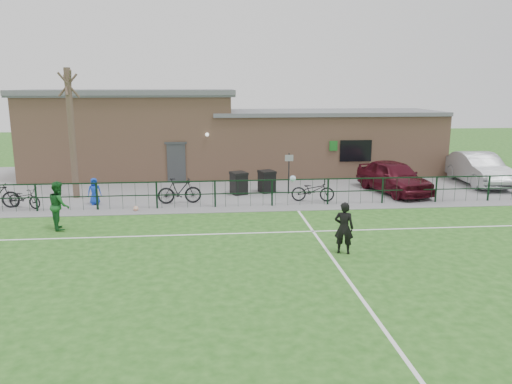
{
  "coord_description": "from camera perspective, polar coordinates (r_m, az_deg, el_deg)",
  "views": [
    {
      "loc": [
        -1.76,
        -13.21,
        5.27
      ],
      "look_at": [
        0.0,
        5.0,
        1.3
      ],
      "focal_mm": 35.0,
      "sensor_mm": 36.0,
      "label": 1
    }
  ],
  "objects": [
    {
      "name": "bicycle_e",
      "position": [
        22.86,
        6.52,
        0.2
      ],
      "size": [
        2.03,
        0.97,
        1.02
      ],
      "primitive_type": "imported",
      "rotation": [
        0.0,
        0.0,
        1.42
      ],
      "color": "black",
      "rests_on": "paving_strip"
    },
    {
      "name": "sign_post",
      "position": [
        24.26,
        3.77,
        2.13
      ],
      "size": [
        0.07,
        0.07,
        2.0
      ],
      "primitive_type": "cylinder",
      "rotation": [
        0.0,
        0.0,
        0.28
      ],
      "color": "black",
      "rests_on": "paving_strip"
    },
    {
      "name": "pitch_line_mid",
      "position": [
        18.08,
        0.31,
        -4.69
      ],
      "size": [
        28.0,
        0.1,
        0.01
      ],
      "primitive_type": "cube",
      "color": "white",
      "rests_on": "ground"
    },
    {
      "name": "ground",
      "position": [
        14.33,
        1.95,
        -9.34
      ],
      "size": [
        90.0,
        90.0,
        0.0
      ],
      "primitive_type": "plane",
      "color": "#225418",
      "rests_on": "ground"
    },
    {
      "name": "outfield_player",
      "position": [
        19.74,
        -21.58,
        -1.42
      ],
      "size": [
        0.94,
        1.06,
        1.8
      ],
      "primitive_type": "imported",
      "rotation": [
        0.0,
        0.0,
        1.93
      ],
      "color": "#195923",
      "rests_on": "ground"
    },
    {
      "name": "goalkeeper_kick",
      "position": [
        16.03,
        9.85,
        -3.89
      ],
      "size": [
        1.7,
        2.87,
        2.09
      ],
      "color": "black",
      "rests_on": "ground"
    },
    {
      "name": "bicycle_c",
      "position": [
        23.71,
        -24.95,
        -0.62
      ],
      "size": [
        1.76,
        1.22,
        0.88
      ],
      "primitive_type": "imported",
      "rotation": [
        0.0,
        0.0,
        1.14
      ],
      "color": "black",
      "rests_on": "paving_strip"
    },
    {
      "name": "pitch_line_touch",
      "position": [
        21.73,
        -0.71,
        -1.78
      ],
      "size": [
        28.0,
        0.1,
        0.01
      ],
      "primitive_type": "cube",
      "color": "white",
      "rests_on": "ground"
    },
    {
      "name": "ball_ground",
      "position": [
        21.73,
        -13.56,
        -1.84
      ],
      "size": [
        0.22,
        0.22,
        0.22
      ],
      "primitive_type": "sphere",
      "color": "white",
      "rests_on": "ground"
    },
    {
      "name": "car_silver",
      "position": [
        29.08,
        24.07,
        2.44
      ],
      "size": [
        2.09,
        5.18,
        1.67
      ],
      "primitive_type": "imported",
      "rotation": [
        0.0,
        0.0,
        -0.06
      ],
      "color": "#96999D",
      "rests_on": "paving_strip"
    },
    {
      "name": "wheelie_bin_left",
      "position": [
        24.21,
        -1.98,
        0.92
      ],
      "size": [
        0.88,
        0.93,
        1.0
      ],
      "primitive_type": "cube",
      "rotation": [
        0.0,
        0.0,
        0.36
      ],
      "color": "black",
      "rests_on": "paving_strip"
    },
    {
      "name": "perimeter_fence",
      "position": [
        21.79,
        -0.76,
        -0.13
      ],
      "size": [
        28.0,
        0.1,
        1.2
      ],
      "primitive_type": "cube",
      "color": "black",
      "rests_on": "ground"
    },
    {
      "name": "spectator_child",
      "position": [
        23.22,
        -17.98,
        0.08
      ],
      "size": [
        0.67,
        0.54,
        1.19
      ],
      "primitive_type": "imported",
      "rotation": [
        0.0,
        0.0,
        0.31
      ],
      "color": "blue",
      "rests_on": "paving_strip"
    },
    {
      "name": "bicycle_d",
      "position": [
        22.54,
        -8.74,
        0.15
      ],
      "size": [
        1.97,
        0.68,
        1.16
      ],
      "primitive_type": "imported",
      "rotation": [
        0.0,
        0.0,
        1.64
      ],
      "color": "black",
      "rests_on": "paving_strip"
    },
    {
      "name": "paving_strip",
      "position": [
        27.28,
        -1.72,
        1.12
      ],
      "size": [
        34.0,
        13.0,
        0.02
      ],
      "primitive_type": "cube",
      "color": "slate",
      "rests_on": "ground"
    },
    {
      "name": "pitch_line_perp",
      "position": [
        14.71,
        9.79,
        -8.92
      ],
      "size": [
        0.1,
        16.0,
        0.01
      ],
      "primitive_type": "cube",
      "color": "white",
      "rests_on": "ground"
    },
    {
      "name": "bare_tree",
      "position": [
        24.62,
        -20.3,
        6.2
      ],
      "size": [
        0.3,
        0.3,
        6.0
      ],
      "primitive_type": "cylinder",
      "color": "#4D3A2F",
      "rests_on": "ground"
    },
    {
      "name": "clubhouse",
      "position": [
        29.88,
        -3.83,
        6.36
      ],
      "size": [
        24.25,
        5.4,
        4.96
      ],
      "color": "tan",
      "rests_on": "ground"
    },
    {
      "name": "wheelie_bin_right",
      "position": [
        24.63,
        1.24,
        1.11
      ],
      "size": [
        0.87,
        0.92,
        0.99
      ],
      "primitive_type": "cube",
      "rotation": [
        0.0,
        0.0,
        0.34
      ],
      "color": "black",
      "rests_on": "paving_strip"
    },
    {
      "name": "car_maroon",
      "position": [
        25.41,
        15.46,
        1.7
      ],
      "size": [
        2.88,
        4.97,
        1.59
      ],
      "primitive_type": "imported",
      "rotation": [
        0.0,
        0.0,
        0.23
      ],
      "color": "#460C18",
      "rests_on": "paving_strip"
    }
  ]
}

